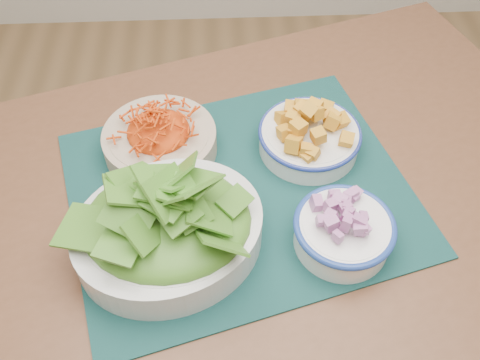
# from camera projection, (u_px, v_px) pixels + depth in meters

# --- Properties ---
(table) EXTENTS (1.43, 1.17, 0.75)m
(table) POSITION_uv_depth(u_px,v_px,m) (253.00, 234.00, 0.97)
(table) COLOR brown
(table) RESTS_ON ground
(placemat) EXTENTS (0.66, 0.59, 0.00)m
(placemat) POSITION_uv_depth(u_px,v_px,m) (240.00, 192.00, 0.91)
(placemat) COLOR black
(placemat) RESTS_ON table
(carrot_bowl) EXTENTS (0.20, 0.20, 0.08)m
(carrot_bowl) POSITION_uv_depth(u_px,v_px,m) (159.00, 136.00, 0.94)
(carrot_bowl) COLOR tan
(carrot_bowl) RESTS_ON placemat
(squash_bowl) EXTENTS (0.22, 0.22, 0.09)m
(squash_bowl) POSITION_uv_depth(u_px,v_px,m) (310.00, 132.00, 0.94)
(squash_bowl) COLOR white
(squash_bowl) RESTS_ON placemat
(lettuce_bowl) EXTENTS (0.36, 0.34, 0.14)m
(lettuce_bowl) POSITION_uv_depth(u_px,v_px,m) (167.00, 221.00, 0.79)
(lettuce_bowl) COLOR silver
(lettuce_bowl) RESTS_ON placemat
(onion_bowl) EXTENTS (0.19, 0.19, 0.08)m
(onion_bowl) POSITION_uv_depth(u_px,v_px,m) (344.00, 228.00, 0.81)
(onion_bowl) COLOR white
(onion_bowl) RESTS_ON placemat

